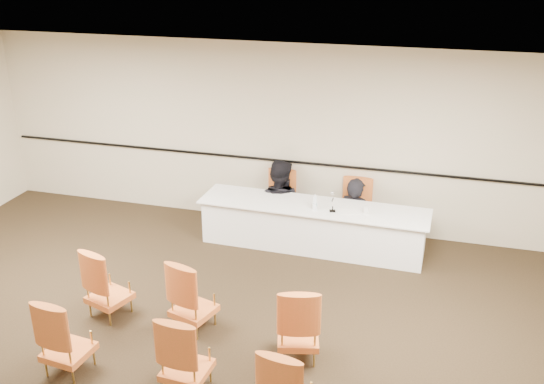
# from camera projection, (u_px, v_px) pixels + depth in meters

# --- Properties ---
(floor) EXTENTS (10.00, 10.00, 0.00)m
(floor) POSITION_uv_depth(u_px,v_px,m) (185.00, 365.00, 6.82)
(floor) COLOR black
(floor) RESTS_ON ground
(ceiling) EXTENTS (10.00, 10.00, 0.00)m
(ceiling) POSITION_uv_depth(u_px,v_px,m) (168.00, 104.00, 5.67)
(ceiling) COLOR silver
(ceiling) RESTS_ON ground
(wall_back) EXTENTS (10.00, 0.04, 3.00)m
(wall_back) POSITION_uv_depth(u_px,v_px,m) (279.00, 136.00, 9.80)
(wall_back) COLOR beige
(wall_back) RESTS_ON ground
(wall_rail) EXTENTS (9.80, 0.04, 0.03)m
(wall_rail) POSITION_uv_depth(u_px,v_px,m) (278.00, 160.00, 9.92)
(wall_rail) COLOR black
(wall_rail) RESTS_ON wall_back
(panel_table) EXTENTS (3.53, 0.90, 0.70)m
(panel_table) POSITION_uv_depth(u_px,v_px,m) (312.00, 226.00, 9.34)
(panel_table) COLOR white
(panel_table) RESTS_ON ground
(panelist_main) EXTENTS (0.67, 0.55, 1.59)m
(panelist_main) POSITION_uv_depth(u_px,v_px,m) (354.00, 224.00, 9.71)
(panelist_main) COLOR black
(panelist_main) RESTS_ON ground
(panelist_main_chair) EXTENTS (0.51, 0.51, 0.95)m
(panelist_main_chair) POSITION_uv_depth(u_px,v_px,m) (355.00, 210.00, 9.61)
(panelist_main_chair) COLOR #B56B20
(panelist_main_chair) RESTS_ON ground
(panelist_second) EXTENTS (0.91, 0.74, 1.72)m
(panelist_second) POSITION_uv_depth(u_px,v_px,m) (279.00, 209.00, 10.01)
(panelist_second) COLOR black
(panelist_second) RESTS_ON ground
(panelist_second_chair) EXTENTS (0.51, 0.51, 0.95)m
(panelist_second_chair) POSITION_uv_depth(u_px,v_px,m) (279.00, 201.00, 9.95)
(panelist_second_chair) COLOR #B56B20
(panelist_second_chair) RESTS_ON ground
(papers) EXTENTS (0.35, 0.29, 0.00)m
(papers) POSITION_uv_depth(u_px,v_px,m) (350.00, 212.00, 8.99)
(papers) COLOR white
(papers) RESTS_ON panel_table
(microphone) EXTENTS (0.14, 0.21, 0.27)m
(microphone) POSITION_uv_depth(u_px,v_px,m) (333.00, 203.00, 8.95)
(microphone) COLOR black
(microphone) RESTS_ON panel_table
(water_bottle) EXTENTS (0.08, 0.08, 0.22)m
(water_bottle) POSITION_uv_depth(u_px,v_px,m) (315.00, 202.00, 9.07)
(water_bottle) COLOR teal
(water_bottle) RESTS_ON panel_table
(drinking_glass) EXTENTS (0.09, 0.09, 0.10)m
(drinking_glass) POSITION_uv_depth(u_px,v_px,m) (314.00, 206.00, 9.05)
(drinking_glass) COLOR white
(drinking_glass) RESTS_ON panel_table
(coffee_cup) EXTENTS (0.11, 0.11, 0.12)m
(coffee_cup) POSITION_uv_depth(u_px,v_px,m) (366.00, 210.00, 8.90)
(coffee_cup) COLOR silver
(coffee_cup) RESTS_ON panel_table
(aud_chair_front_left) EXTENTS (0.63, 0.63, 0.95)m
(aud_chair_front_left) POSITION_uv_depth(u_px,v_px,m) (108.00, 282.00, 7.57)
(aud_chair_front_left) COLOR #B56B20
(aud_chair_front_left) RESTS_ON ground
(aud_chair_front_mid) EXTENTS (0.62, 0.62, 0.95)m
(aud_chair_front_mid) POSITION_uv_depth(u_px,v_px,m) (193.00, 294.00, 7.30)
(aud_chair_front_mid) COLOR #B56B20
(aud_chair_front_mid) RESTS_ON ground
(aud_chair_front_right) EXTENTS (0.61, 0.61, 0.95)m
(aud_chair_front_right) POSITION_uv_depth(u_px,v_px,m) (298.00, 321.00, 6.78)
(aud_chair_front_right) COLOR #B56B20
(aud_chair_front_right) RESTS_ON ground
(aud_chair_back_left) EXTENTS (0.55, 0.55, 0.95)m
(aud_chair_back_left) POSITION_uv_depth(u_px,v_px,m) (66.00, 334.00, 6.55)
(aud_chair_back_left) COLOR #B56B20
(aud_chair_back_left) RESTS_ON ground
(aud_chair_back_mid) EXTENTS (0.53, 0.53, 0.95)m
(aud_chair_back_mid) POSITION_uv_depth(u_px,v_px,m) (186.00, 352.00, 6.27)
(aud_chair_back_mid) COLOR #B56B20
(aud_chair_back_mid) RESTS_ON ground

